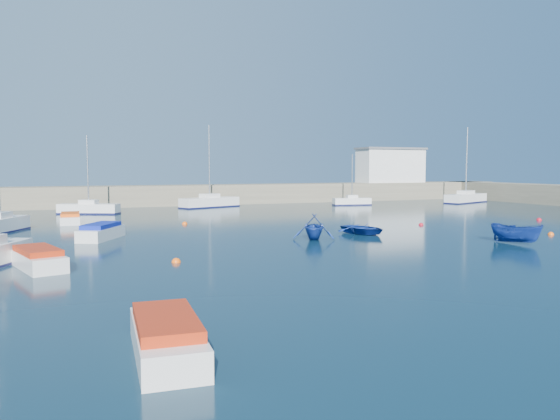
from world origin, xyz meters
name	(u,v)px	position (x,y,z in m)	size (l,w,h in m)	color
ground	(401,258)	(0.00, 0.00, 0.00)	(220.00, 220.00, 0.00)	#0C2434
back_wall	(198,195)	(0.00, 46.00, 1.30)	(96.00, 4.50, 2.60)	#6D6753
right_arm	(532,193)	(44.00, 32.00, 1.30)	(4.50, 32.00, 2.60)	#6D6753
harbor_office	(390,166)	(30.00, 46.00, 5.10)	(10.00, 4.00, 5.00)	silver
sailboat_3	(0,224)	(-21.32, 21.08, 0.62)	(3.94, 5.74, 7.58)	silver
sailboat_5	(89,208)	(-14.21, 36.11, 0.60)	(6.41, 4.33, 8.28)	silver
sailboat_6	(210,202)	(0.14, 40.58, 0.67)	(7.97, 4.82, 10.07)	silver
sailboat_7	(352,201)	(18.22, 37.12, 0.53)	(5.09, 2.27, 6.61)	silver
sailboat_8	(466,198)	(35.42, 35.48, 0.68)	(8.26, 4.98, 10.42)	silver
motorboat_0	(38,259)	(-18.27, 4.06, 0.49)	(2.80, 4.89, 1.04)	silver
motorboat_1	(101,232)	(-14.58, 14.21, 0.52)	(3.55, 4.72, 1.11)	silver
motorboat_2	(70,218)	(-16.27, 26.47, 0.44)	(1.75, 4.61, 0.94)	silver
motorboat_3	(166,337)	(-14.79, -10.74, 0.50)	(1.94, 4.69, 1.07)	silver
dinghy_center	(363,229)	(3.56, 9.93, 0.39)	(2.68, 3.76, 0.78)	navy
dinghy_left	(314,227)	(-1.11, 8.63, 0.87)	(2.85, 3.30, 1.74)	navy
dinghy_right	(516,233)	(10.00, 1.70, 0.67)	(1.31, 3.48, 1.34)	navy
buoy_0	(176,262)	(-11.70, 3.14, 0.00)	(0.49, 0.49, 0.49)	#FF590D
buoy_1	(421,225)	(11.34, 13.38, 0.00)	(0.42, 0.42, 0.42)	red
buoy_2	(551,235)	(16.03, 4.30, 0.00)	(0.44, 0.44, 0.44)	#FF590D
buoy_3	(185,224)	(-7.13, 21.83, 0.00)	(0.47, 0.47, 0.47)	#FF590D
buoy_4	(539,220)	(24.13, 12.72, 0.00)	(0.48, 0.48, 0.48)	red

